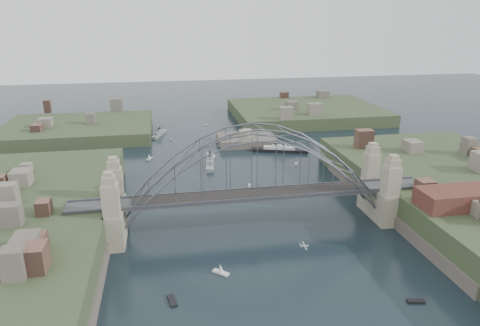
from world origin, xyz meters
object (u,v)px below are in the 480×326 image
Objects in this scene: naval_cruiser_far at (159,134)px; ocean_liner at (279,150)px; naval_cruiser_near at (210,161)px; bridge at (254,178)px; fort_island at (246,144)px; wharf_shed at (464,198)px.

naval_cruiser_far is 53.88m from ocean_liner.
naval_cruiser_far is at bearing 143.86° from ocean_liner.
naval_cruiser_near is at bearing -67.45° from naval_cruiser_far.
bridge reaches higher than ocean_liner.
fort_island is 27.78m from naval_cruiser_near.
naval_cruiser_near is (-48.88, 61.97, -9.14)m from wharf_shed.
naval_cruiser_near reaches higher than naval_cruiser_far.
naval_cruiser_near is (-4.88, 47.97, -11.46)m from bridge.
ocean_liner is (9.83, -13.34, 1.14)m from fort_island.
wharf_shed reaches higher than naval_cruiser_far.
naval_cruiser_near is (-16.88, -22.03, 1.20)m from fort_island.
wharf_shed is 122.04m from naval_cruiser_far.
ocean_liner is at bearing 18.01° from naval_cruiser_near.
bridge is at bearing -99.73° from fort_island.
wharf_shed is (44.00, -14.00, -2.32)m from bridge.
naval_cruiser_far is (-33.68, 18.43, 1.06)m from fort_island.
ocean_liner is at bearing -36.14° from naval_cruiser_far.
bridge is 72.14m from fort_island.
bridge is at bearing -111.07° from ocean_liner.
naval_cruiser_far is at bearing 151.30° from fort_island.
wharf_shed is at bearing -69.15° from fort_island.
naval_cruiser_near is at bearing -127.46° from fort_island.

